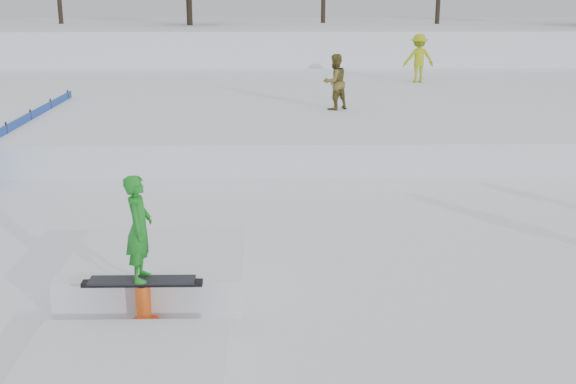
{
  "coord_description": "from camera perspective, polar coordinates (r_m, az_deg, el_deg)",
  "views": [
    {
      "loc": [
        0.26,
        -9.61,
        4.46
      ],
      "look_at": [
        0.5,
        2.0,
        1.1
      ],
      "focal_mm": 45.0,
      "sensor_mm": 36.0,
      "label": 1
    }
  ],
  "objects": [
    {
      "name": "snow_berm",
      "position": [
        39.74,
        -1.6,
        11.44
      ],
      "size": [
        60.0,
        14.0,
        2.4
      ],
      "primitive_type": "cube",
      "color": "white",
      "rests_on": "ground"
    },
    {
      "name": "jib_rail_feature",
      "position": [
        10.5,
        -10.8,
        -7.47
      ],
      "size": [
        2.6,
        4.4,
        2.11
      ],
      "color": "white",
      "rests_on": "ground"
    },
    {
      "name": "snow_midrise",
      "position": [
        25.93,
        -1.77,
        7.13
      ],
      "size": [
        50.0,
        18.0,
        0.8
      ],
      "primitive_type": "cube",
      "color": "white",
      "rests_on": "ground"
    },
    {
      "name": "walker_olive",
      "position": [
        21.85,
        3.72,
        8.67
      ],
      "size": [
        1.02,
        0.97,
        1.66
      ],
      "primitive_type": "imported",
      "rotation": [
        0.0,
        0.0,
        3.73
      ],
      "color": "brown",
      "rests_on": "snow_midrise"
    },
    {
      "name": "ground",
      "position": [
        10.59,
        -2.51,
        -8.77
      ],
      "size": [
        120.0,
        120.0,
        0.0
      ],
      "primitive_type": "plane",
      "color": "white"
    },
    {
      "name": "walker_ygreen",
      "position": [
        28.46,
        10.28,
        10.36
      ],
      "size": [
        1.23,
        0.77,
        1.83
      ],
      "primitive_type": "imported",
      "rotation": [
        0.0,
        0.0,
        3.22
      ],
      "color": "#A1B114",
      "rests_on": "snow_midrise"
    }
  ]
}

